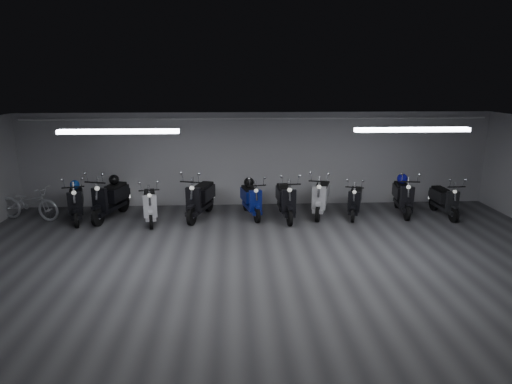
{
  "coord_description": "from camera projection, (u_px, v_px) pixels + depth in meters",
  "views": [
    {
      "loc": [
        -0.7,
        -7.91,
        3.81
      ],
      "look_at": [
        -0.17,
        2.5,
        1.05
      ],
      "focal_mm": 30.7,
      "sensor_mm": 36.0,
      "label": 1
    }
  ],
  "objects": [
    {
      "name": "floor",
      "position": [
        271.0,
        276.0,
        8.64
      ],
      "size": [
        14.0,
        10.0,
        0.01
      ],
      "primitive_type": "cube",
      "color": "#39393C",
      "rests_on": "ground"
    },
    {
      "name": "ceiling",
      "position": [
        272.0,
        134.0,
        7.92
      ],
      "size": [
        14.0,
        10.0,
        0.01
      ],
      "primitive_type": "cube",
      "color": "gray",
      "rests_on": "ground"
    },
    {
      "name": "back_wall",
      "position": [
        257.0,
        159.0,
        13.11
      ],
      "size": [
        14.0,
        0.01,
        2.8
      ],
      "primitive_type": "cube",
      "color": "#A3A3A6",
      "rests_on": "ground"
    },
    {
      "name": "fluor_strip_left",
      "position": [
        119.0,
        131.0,
        8.76
      ],
      "size": [
        2.4,
        0.18,
        0.08
      ],
      "primitive_type": "cube",
      "color": "white",
      "rests_on": "ceiling"
    },
    {
      "name": "fluor_strip_right",
      "position": [
        412.0,
        130.0,
        9.05
      ],
      "size": [
        2.4,
        0.18,
        0.08
      ],
      "primitive_type": "cube",
      "color": "white",
      "rests_on": "ceiling"
    },
    {
      "name": "conduit",
      "position": [
        257.0,
        119.0,
        12.72
      ],
      "size": [
        13.6,
        0.05,
        0.05
      ],
      "primitive_type": "cylinder",
      "rotation": [
        0.0,
        1.57,
        0.0
      ],
      "color": "white",
      "rests_on": "back_wall"
    },
    {
      "name": "scooter_0",
      "position": [
        76.0,
        197.0,
        11.76
      ],
      "size": [
        1.1,
        1.9,
        1.34
      ],
      "primitive_type": null,
      "rotation": [
        0.0,
        0.0,
        0.29
      ],
      "color": "black",
      "rests_on": "floor"
    },
    {
      "name": "scooter_1",
      "position": [
        110.0,
        193.0,
        11.93
      ],
      "size": [
        1.16,
        2.06,
        1.45
      ],
      "primitive_type": null,
      "rotation": [
        0.0,
        0.0,
        -0.28
      ],
      "color": "black",
      "rests_on": "floor"
    },
    {
      "name": "scooter_2",
      "position": [
        150.0,
        199.0,
        11.65
      ],
      "size": [
        0.9,
        1.79,
        1.28
      ],
      "primitive_type": null,
      "rotation": [
        0.0,
        0.0,
        0.2
      ],
      "color": "#B9B8BD",
      "rests_on": "floor"
    },
    {
      "name": "scooter_3",
      "position": [
        200.0,
        193.0,
        11.99
      ],
      "size": [
        1.2,
        2.05,
        1.45
      ],
      "primitive_type": null,
      "rotation": [
        0.0,
        0.0,
        -0.3
      ],
      "color": "black",
      "rests_on": "floor"
    },
    {
      "name": "scooter_4",
      "position": [
        251.0,
        195.0,
        12.14
      ],
      "size": [
        0.94,
        1.78,
        1.26
      ],
      "primitive_type": null,
      "rotation": [
        0.0,
        0.0,
        0.23
      ],
      "color": "navy",
      "rests_on": "floor"
    },
    {
      "name": "scooter_5",
      "position": [
        286.0,
        194.0,
        11.95
      ],
      "size": [
        0.73,
        1.89,
        1.38
      ],
      "primitive_type": null,
      "rotation": [
        0.0,
        0.0,
        0.06
      ],
      "color": "black",
      "rests_on": "floor"
    },
    {
      "name": "scooter_6",
      "position": [
        321.0,
        191.0,
        12.26
      ],
      "size": [
        1.15,
        1.96,
        1.38
      ],
      "primitive_type": null,
      "rotation": [
        0.0,
        0.0,
        -0.31
      ],
      "color": "#B9B8BD",
      "rests_on": "floor"
    },
    {
      "name": "scooter_7",
      "position": [
        355.0,
        196.0,
        12.15
      ],
      "size": [
        1.04,
        1.69,
        1.2
      ],
      "primitive_type": null,
      "rotation": [
        0.0,
        0.0,
        -0.34
      ],
      "color": "black",
      "rests_on": "floor"
    },
    {
      "name": "scooter_8",
      "position": [
        403.0,
        191.0,
        12.35
      ],
      "size": [
        0.86,
        1.87,
        1.34
      ],
      "primitive_type": null,
      "rotation": [
        0.0,
        0.0,
        -0.15
      ],
      "color": "black",
      "rests_on": "floor"
    },
    {
      "name": "scooter_9",
      "position": [
        445.0,
        195.0,
        12.17
      ],
      "size": [
        0.62,
        1.65,
        1.21
      ],
      "primitive_type": null,
      "rotation": [
        0.0,
        0.0,
        0.04
      ],
      "color": "black",
      "rests_on": "floor"
    },
    {
      "name": "bicycle",
      "position": [
        29.0,
        199.0,
        11.89
      ],
      "size": [
        1.86,
        1.05,
        1.14
      ],
      "primitive_type": "imported",
      "rotation": [
        0.0,
        0.0,
        1.31
      ],
      "color": "silver",
      "rests_on": "floor"
    },
    {
      "name": "helmet_0",
      "position": [
        249.0,
        182.0,
        12.28
      ],
      "size": [
        0.29,
        0.29,
        0.29
      ],
      "primitive_type": "sphere",
      "color": "black",
      "rests_on": "scooter_4"
    },
    {
      "name": "helmet_1",
      "position": [
        114.0,
        180.0,
        12.11
      ],
      "size": [
        0.28,
        0.28,
        0.28
      ],
      "primitive_type": "sphere",
      "color": "black",
      "rests_on": "scooter_1"
    },
    {
      "name": "helmet_2",
      "position": [
        402.0,
        179.0,
        12.51
      ],
      "size": [
        0.29,
        0.29,
        0.29
      ],
      "primitive_type": "sphere",
      "color": "#0D0C8E",
      "rests_on": "scooter_8"
    },
    {
      "name": "helmet_3",
      "position": [
        75.0,
        185.0,
        11.91
      ],
      "size": [
        0.25,
        0.25,
        0.25
      ],
      "primitive_type": "sphere",
      "color": "#0D3B99",
      "rests_on": "scooter_0"
    }
  ]
}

